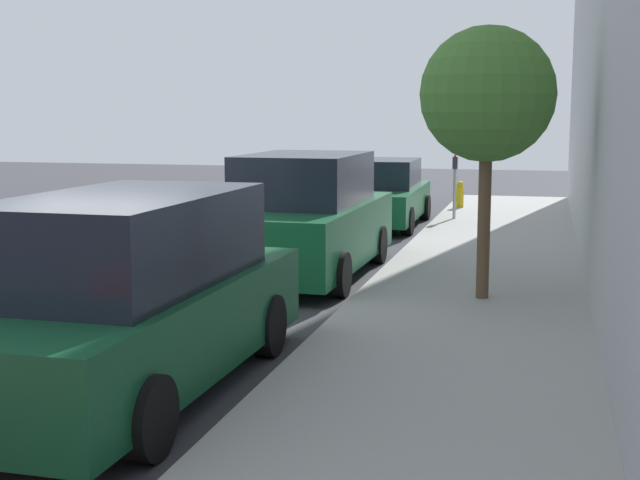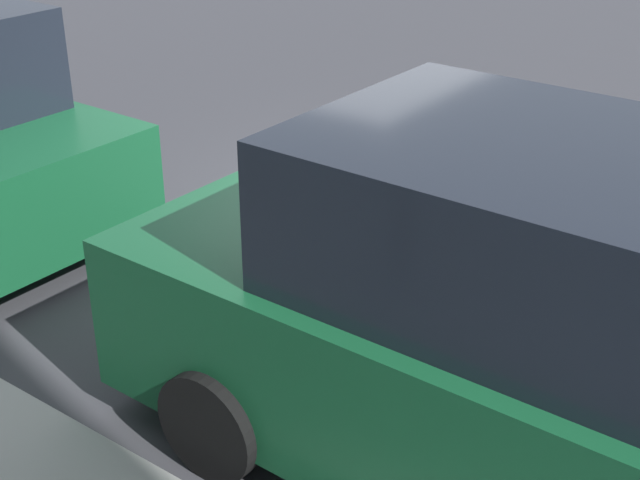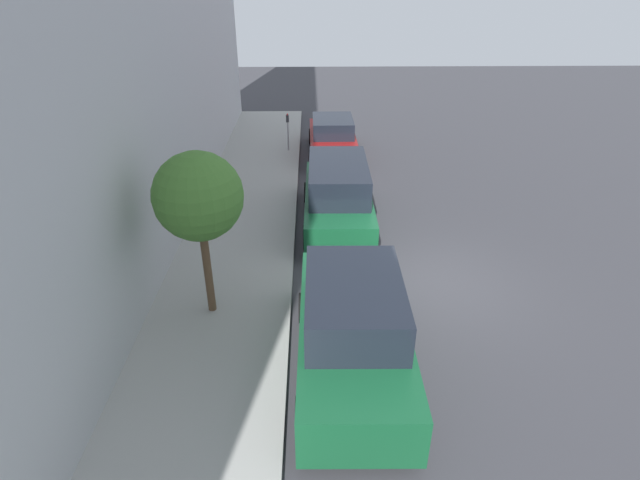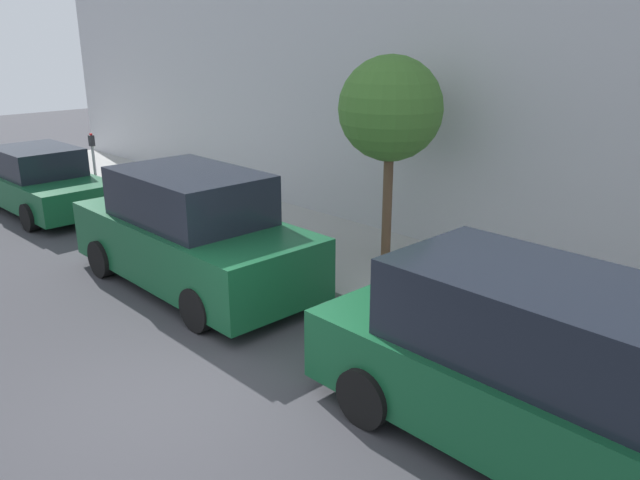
# 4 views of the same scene
# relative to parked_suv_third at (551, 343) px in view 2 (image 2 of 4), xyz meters

# --- Properties ---
(ground_plane) EXTENTS (60.00, 60.00, 0.00)m
(ground_plane) POSITION_rel_parked_suv_third_xyz_m (-2.27, -2.92, -0.93)
(ground_plane) COLOR #38383D
(parked_suv_third) EXTENTS (2.08, 4.83, 1.98)m
(parked_suv_third) POSITION_rel_parked_suv_third_xyz_m (0.00, 0.00, 0.00)
(parked_suv_third) COLOR #14512D
(parked_suv_third) RESTS_ON ground_plane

